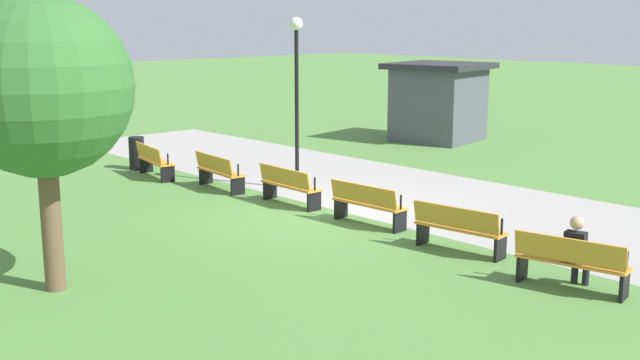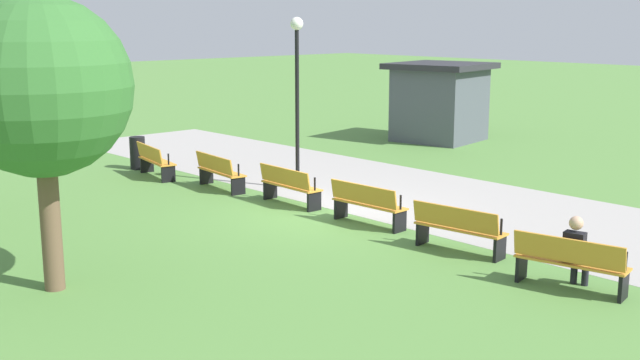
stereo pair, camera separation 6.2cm
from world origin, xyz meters
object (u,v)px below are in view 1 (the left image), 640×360
bench_0 (154,160)px  bench_4 (459,228)px  bench_3 (367,203)px  trash_bin (137,153)px  bench_1 (219,171)px  lamp_post (297,72)px  kiosk (438,101)px  tree_0 (42,88)px  bench_5 (571,262)px  bench_2 (289,185)px  person_seated (577,250)px

bench_0 → bench_4: 9.87m
bench_3 → trash_bin: 8.80m
bench_1 → lamp_post: 3.15m
bench_1 → kiosk: (-1.43, 10.48, 0.92)m
bench_0 → tree_0: 9.35m
lamp_post → bench_3: bearing=-19.8°
bench_3 → bench_5: 4.95m
bench_0 → bench_5: size_ratio=1.00×
bench_4 → bench_2: bearing=171.3°
bench_2 → bench_4: (4.94, -0.19, 0.00)m
kiosk → bench_5: bearing=-53.6°
bench_3 → kiosk: bearing=119.6°
kiosk → bench_3: bearing=-68.0°
tree_0 → lamp_post: size_ratio=1.08×
bench_3 → person_seated: size_ratio=1.46×
tree_0 → person_seated: bearing=47.3°
bench_1 → bench_4: same height
lamp_post → trash_bin: size_ratio=4.60×
bench_3 → lamp_post: size_ratio=0.41×
bench_5 → lamp_post: lamp_post is taller
tree_0 → bench_5: bearing=46.6°
person_seated → lamp_post: size_ratio=0.28×
bench_2 → trash_bin: trash_bin is taller
lamp_post → kiosk: size_ratio=1.19×
bench_3 → bench_5: (4.92, -0.56, 0.00)m
bench_2 → bench_3: (2.48, 0.00, 0.00)m
bench_4 → kiosk: size_ratio=0.50×
bench_0 → bench_2: same height
trash_bin → bench_2: bearing=2.4°
bench_1 → bench_3: size_ratio=1.01×
bench_0 → tree_0: (6.74, -5.88, 2.70)m
tree_0 → trash_bin: tree_0 is taller
bench_1 → bench_5: 9.87m
bench_0 → tree_0: bearing=-30.3°
bench_2 → person_seated: 7.41m
bench_0 → trash_bin: trash_bin is taller
tree_0 → bench_2: bearing=105.8°
bench_2 → lamp_post: 3.06m
person_seated → lamp_post: (-8.63, 1.75, 2.30)m
bench_5 → lamp_post: bearing=156.8°
bench_5 → kiosk: (-11.29, 10.85, 0.92)m
bench_5 → trash_bin: trash_bin is taller
bench_1 → bench_3: (4.94, 0.19, 0.00)m
person_seated → trash_bin: person_seated is taller
bench_1 → kiosk: size_ratio=0.50×
bench_0 → trash_bin: bearing=179.0°
bench_0 → bench_2: bearing=17.3°
bench_5 → trash_bin: 13.71m
bench_5 → tree_0: tree_0 is taller
lamp_post → bench_2: bearing=-47.4°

